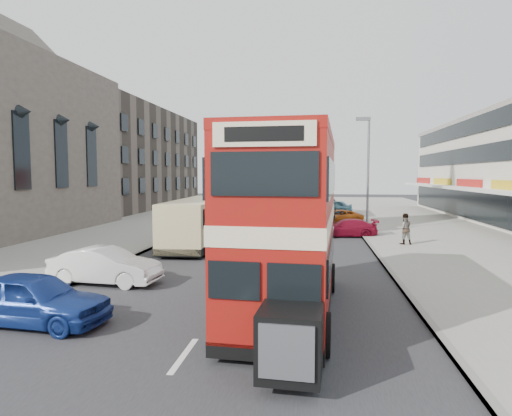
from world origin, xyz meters
The scene contains 18 objects.
ground centered at (0.00, 0.00, 0.00)m, with size 160.00×160.00×0.00m, color #28282B.
road_surface centered at (0.00, 20.00, 0.01)m, with size 12.00×90.00×0.01m, color #28282B.
pavement_right centered at (12.00, 20.00, 0.07)m, with size 12.00×90.00×0.15m, color gray.
pavement_left centered at (-12.00, 20.00, 0.07)m, with size 12.00×90.00×0.15m, color gray.
kerb_left centered at (-6.10, 20.00, 0.07)m, with size 0.20×90.00×0.16m, color gray.
kerb_right centered at (6.10, 20.00, 0.07)m, with size 0.20×90.00×0.16m, color gray.
brick_terrace centered at (-22.00, 38.00, 6.00)m, with size 14.00×28.00×12.00m, color #66594C.
street_lamp centered at (6.52, 18.00, 4.78)m, with size 1.00×0.20×8.12m.
bus_main centered at (2.15, -0.56, 2.71)m, with size 3.05×9.48×5.15m.
bus_second centered at (1.72, 27.71, 2.44)m, with size 2.59×8.49×4.63m.
coach centered at (-3.81, 11.35, 1.48)m, with size 2.80×9.53×2.50m.
car_left_near centered at (-4.72, -2.54, 0.73)m, with size 1.72×4.29×1.46m, color navy.
car_left_front centered at (-4.91, 2.00, 0.69)m, with size 1.46×4.20×1.38m, color white.
car_right_a centered at (5.00, 16.02, 0.59)m, with size 1.67×4.10×1.19m, color maroon.
car_right_b centered at (4.70, 23.39, 0.61)m, with size 2.03×4.40×1.22m, color #C15713.
car_right_c centered at (4.78, 33.62, 0.71)m, with size 1.68×4.18×1.42m, color #5695AD.
pedestrian_near centered at (8.04, 12.37, 1.05)m, with size 0.66×0.45×1.80m, color gray.
cyclist centered at (4.26, 20.80, 0.62)m, with size 0.67×1.92×1.89m.
Camera 1 is at (2.95, -13.41, 4.15)m, focal length 30.66 mm.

